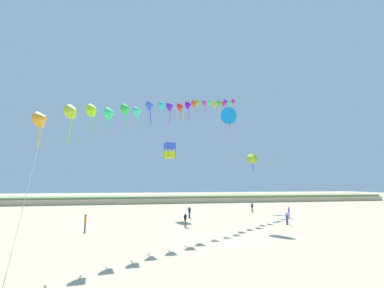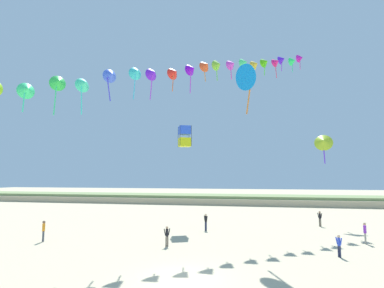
{
  "view_description": "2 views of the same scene",
  "coord_description": "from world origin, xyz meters",
  "px_view_note": "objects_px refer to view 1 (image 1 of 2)",
  "views": [
    {
      "loc": [
        -7.87,
        -22.58,
        4.87
      ],
      "look_at": [
        -1.66,
        9.11,
        9.84
      ],
      "focal_mm": 24.0,
      "sensor_mm": 36.0,
      "label": 1
    },
    {
      "loc": [
        3.86,
        -16.09,
        5.35
      ],
      "look_at": [
        -2.2,
        13.15,
        8.64
      ],
      "focal_mm": 28.0,
      "sensor_mm": 36.0,
      "label": 2
    }
  ],
  "objects_px": {
    "large_kite_mid_trail": "(253,158)",
    "person_near_right": "(287,217)",
    "person_near_left": "(252,207)",
    "large_kite_low_lead": "(229,116)",
    "person_mid_center": "(185,219)",
    "large_kite_high_solo": "(170,150)",
    "person_far_left": "(189,211)",
    "person_far_right": "(289,212)",
    "person_far_center": "(85,221)"
  },
  "relations": [
    {
      "from": "person_near_left",
      "to": "person_near_right",
      "type": "bearing_deg",
      "value": -96.2
    },
    {
      "from": "person_near_left",
      "to": "person_far_left",
      "type": "height_order",
      "value": "person_far_left"
    },
    {
      "from": "person_near_right",
      "to": "large_kite_high_solo",
      "type": "height_order",
      "value": "large_kite_high_solo"
    },
    {
      "from": "person_near_right",
      "to": "large_kite_mid_trail",
      "type": "relative_size",
      "value": 0.41
    },
    {
      "from": "person_far_left",
      "to": "large_kite_high_solo",
      "type": "distance_m",
      "value": 9.57
    },
    {
      "from": "person_far_center",
      "to": "person_mid_center",
      "type": "bearing_deg",
      "value": 2.47
    },
    {
      "from": "large_kite_mid_trail",
      "to": "large_kite_high_solo",
      "type": "bearing_deg",
      "value": -164.34
    },
    {
      "from": "person_far_left",
      "to": "large_kite_mid_trail",
      "type": "distance_m",
      "value": 16.7
    },
    {
      "from": "person_far_left",
      "to": "large_kite_mid_trail",
      "type": "xyz_separation_m",
      "value": [
        12.86,
        6.49,
        8.46
      ]
    },
    {
      "from": "person_far_right",
      "to": "large_kite_high_solo",
      "type": "bearing_deg",
      "value": 161.33
    },
    {
      "from": "large_kite_mid_trail",
      "to": "person_far_center",
      "type": "bearing_deg",
      "value": -150.32
    },
    {
      "from": "person_near_right",
      "to": "person_mid_center",
      "type": "relative_size",
      "value": 0.96
    },
    {
      "from": "person_far_center",
      "to": "large_kite_high_solo",
      "type": "height_order",
      "value": "large_kite_high_solo"
    },
    {
      "from": "person_mid_center",
      "to": "person_far_right",
      "type": "height_order",
      "value": "person_far_right"
    },
    {
      "from": "person_mid_center",
      "to": "large_kite_low_lead",
      "type": "relative_size",
      "value": 0.35
    },
    {
      "from": "person_far_left",
      "to": "large_kite_high_solo",
      "type": "relative_size",
      "value": 0.72
    },
    {
      "from": "person_far_center",
      "to": "large_kite_low_lead",
      "type": "height_order",
      "value": "large_kite_low_lead"
    },
    {
      "from": "person_far_right",
      "to": "large_kite_mid_trail",
      "type": "height_order",
      "value": "large_kite_mid_trail"
    },
    {
      "from": "person_near_left",
      "to": "large_kite_low_lead",
      "type": "height_order",
      "value": "large_kite_low_lead"
    },
    {
      "from": "person_mid_center",
      "to": "person_far_right",
      "type": "relative_size",
      "value": 0.92
    },
    {
      "from": "person_far_left",
      "to": "large_kite_high_solo",
      "type": "height_order",
      "value": "large_kite_high_solo"
    },
    {
      "from": "person_mid_center",
      "to": "large_kite_high_solo",
      "type": "relative_size",
      "value": 0.67
    },
    {
      "from": "large_kite_high_solo",
      "to": "person_far_right",
      "type": "bearing_deg",
      "value": -18.67
    },
    {
      "from": "person_far_right",
      "to": "person_far_center",
      "type": "distance_m",
      "value": 26.31
    },
    {
      "from": "person_near_left",
      "to": "large_kite_low_lead",
      "type": "xyz_separation_m",
      "value": [
        -7.21,
        -9.88,
        12.95
      ]
    },
    {
      "from": "person_near_right",
      "to": "large_kite_mid_trail",
      "type": "bearing_deg",
      "value": 80.28
    },
    {
      "from": "person_near_left",
      "to": "person_near_right",
      "type": "relative_size",
      "value": 1.11
    },
    {
      "from": "person_far_left",
      "to": "large_kite_high_solo",
      "type": "xyz_separation_m",
      "value": [
        -2.71,
        2.12,
        8.93
      ]
    },
    {
      "from": "person_near_left",
      "to": "large_kite_mid_trail",
      "type": "distance_m",
      "value": 8.68
    },
    {
      "from": "large_kite_mid_trail",
      "to": "large_kite_high_solo",
      "type": "height_order",
      "value": "large_kite_high_solo"
    },
    {
      "from": "person_near_left",
      "to": "large_kite_high_solo",
      "type": "height_order",
      "value": "large_kite_high_solo"
    },
    {
      "from": "person_far_left",
      "to": "person_far_right",
      "type": "xyz_separation_m",
      "value": [
        13.52,
        -3.36,
        0.01
      ]
    },
    {
      "from": "person_near_left",
      "to": "large_kite_low_lead",
      "type": "distance_m",
      "value": 17.81
    },
    {
      "from": "large_kite_high_solo",
      "to": "large_kite_mid_trail",
      "type": "bearing_deg",
      "value": 15.66
    },
    {
      "from": "person_far_right",
      "to": "person_far_center",
      "type": "relative_size",
      "value": 0.98
    },
    {
      "from": "person_far_left",
      "to": "large_kite_low_lead",
      "type": "distance_m",
      "value": 14.56
    },
    {
      "from": "person_mid_center",
      "to": "large_kite_high_solo",
      "type": "height_order",
      "value": "large_kite_high_solo"
    },
    {
      "from": "person_near_left",
      "to": "person_mid_center",
      "type": "relative_size",
      "value": 1.06
    },
    {
      "from": "person_near_right",
      "to": "person_far_left",
      "type": "xyz_separation_m",
      "value": [
        -10.36,
        8.08,
        0.11
      ]
    },
    {
      "from": "large_kite_mid_trail",
      "to": "person_near_right",
      "type": "bearing_deg",
      "value": -99.72
    },
    {
      "from": "person_near_left",
      "to": "person_far_right",
      "type": "distance_m",
      "value": 8.52
    },
    {
      "from": "person_far_left",
      "to": "large_kite_high_solo",
      "type": "bearing_deg",
      "value": 141.86
    },
    {
      "from": "person_far_right",
      "to": "large_kite_low_lead",
      "type": "distance_m",
      "value": 15.79
    },
    {
      "from": "person_far_left",
      "to": "person_far_right",
      "type": "bearing_deg",
      "value": -13.95
    },
    {
      "from": "large_kite_mid_trail",
      "to": "person_far_right",
      "type": "bearing_deg",
      "value": -86.15
    },
    {
      "from": "person_near_left",
      "to": "large_kite_high_solo",
      "type": "xyz_separation_m",
      "value": [
        -14.48,
        -2.86,
        8.94
      ]
    },
    {
      "from": "person_mid_center",
      "to": "person_far_center",
      "type": "bearing_deg",
      "value": -177.53
    },
    {
      "from": "person_far_left",
      "to": "person_far_right",
      "type": "height_order",
      "value": "person_far_right"
    },
    {
      "from": "person_near_left",
      "to": "person_mid_center",
      "type": "bearing_deg",
      "value": -137.63
    },
    {
      "from": "person_near_right",
      "to": "large_kite_high_solo",
      "type": "relative_size",
      "value": 0.64
    }
  ]
}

